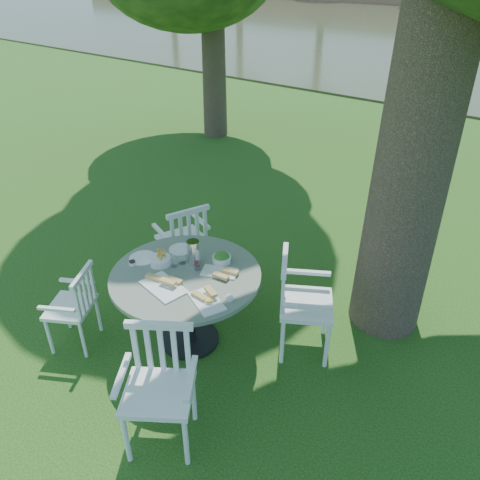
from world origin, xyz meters
name	(u,v)px	position (x,y,z in m)	size (l,w,h in m)	color
ground	(229,317)	(0.00, 0.00, 0.00)	(140.00, 140.00, 0.00)	#13390C
table	(187,288)	(-0.09, -0.50, 0.65)	(1.37, 1.37, 0.80)	black
chair_ne	(296,297)	(0.76, 0.03, 0.60)	(0.67, 0.68, 1.02)	white
chair_nw	(185,238)	(-0.78, 0.24, 0.57)	(0.61, 0.63, 0.97)	white
chair_sw	(77,303)	(-0.89, -1.14, 0.49)	(0.55, 0.56, 0.84)	white
chair_se	(160,376)	(0.43, -1.37, 0.59)	(0.68, 0.67, 1.00)	white
tableware	(185,265)	(-0.14, -0.45, 0.85)	(1.24, 0.87, 0.23)	white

